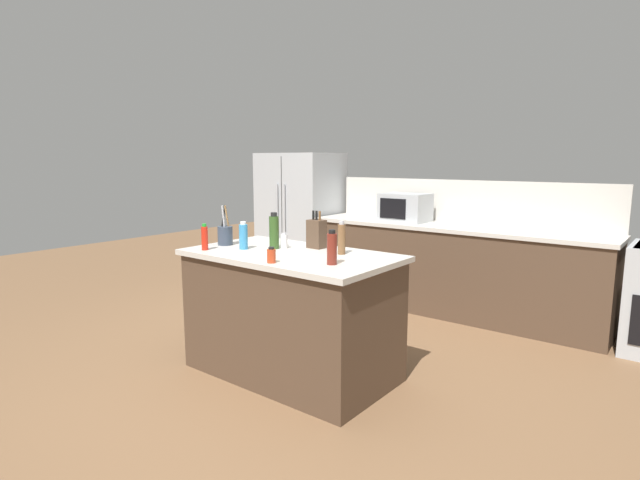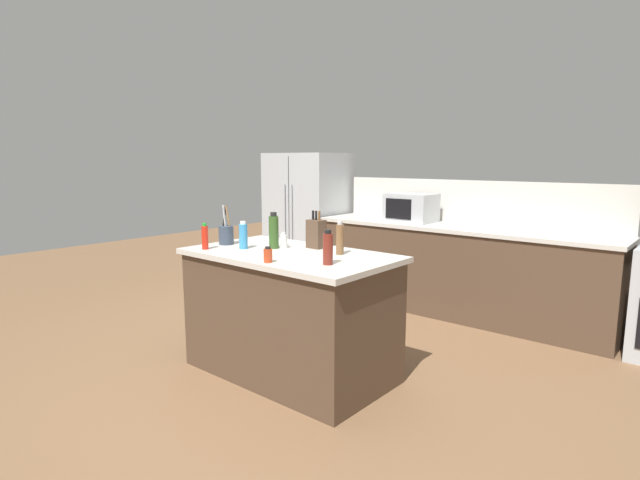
{
  "view_description": "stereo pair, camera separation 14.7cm",
  "coord_description": "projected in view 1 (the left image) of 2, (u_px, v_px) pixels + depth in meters",
  "views": [
    {
      "loc": [
        2.4,
        -2.72,
        1.62
      ],
      "look_at": [
        0.0,
        0.35,
        0.99
      ],
      "focal_mm": 28.0,
      "sensor_mm": 36.0,
      "label": 1
    },
    {
      "loc": [
        2.51,
        -2.63,
        1.62
      ],
      "look_at": [
        0.0,
        0.35,
        0.99
      ],
      "focal_mm": 28.0,
      "sensor_mm": 36.0,
      "label": 2
    }
  ],
  "objects": [
    {
      "name": "knife_block",
      "position": [
        317.0,
        234.0,
        3.86
      ],
      "size": [
        0.13,
        0.11,
        0.29
      ],
      "rotation": [
        0.0,
        0.0,
        -0.04
      ],
      "color": "#4C3828",
      "rests_on": "kitchen_island"
    },
    {
      "name": "pepper_grinder",
      "position": [
        342.0,
        239.0,
        3.6
      ],
      "size": [
        0.06,
        0.06,
        0.24
      ],
      "color": "brown",
      "rests_on": "kitchen_island"
    },
    {
      "name": "spice_jar_paprika",
      "position": [
        271.0,
        255.0,
        3.31
      ],
      "size": [
        0.06,
        0.06,
        0.11
      ],
      "color": "#B73D1E",
      "rests_on": "kitchen_island"
    },
    {
      "name": "kitchen_island",
      "position": [
        291.0,
        314.0,
        3.76
      ],
      "size": [
        1.58,
        0.89,
        0.94
      ],
      "color": "#4C3828",
      "rests_on": "ground_plane"
    },
    {
      "name": "vinegar_bottle",
      "position": [
        332.0,
        248.0,
        3.25
      ],
      "size": [
        0.07,
        0.07,
        0.23
      ],
      "color": "maroon",
      "rests_on": "kitchen_island"
    },
    {
      "name": "ground_plane",
      "position": [
        292.0,
        373.0,
        3.83
      ],
      "size": [
        14.0,
        14.0,
        0.0
      ],
      "primitive_type": "plane",
      "color": "brown"
    },
    {
      "name": "refrigerator",
      "position": [
        300.0,
        219.0,
        6.55
      ],
      "size": [
        1.0,
        0.75,
        1.7
      ],
      "color": "#ADB2B7",
      "rests_on": "ground_plane"
    },
    {
      "name": "olive_oil_bottle",
      "position": [
        274.0,
        232.0,
        3.83
      ],
      "size": [
        0.07,
        0.07,
        0.28
      ],
      "color": "#2D4C1E",
      "rests_on": "kitchen_island"
    },
    {
      "name": "dish_soap_bottle",
      "position": [
        243.0,
        236.0,
        3.81
      ],
      "size": [
        0.07,
        0.07,
        0.21
      ],
      "color": "#3384BC",
      "rests_on": "kitchen_island"
    },
    {
      "name": "hot_sauce_bottle",
      "position": [
        205.0,
        238.0,
        3.78
      ],
      "size": [
        0.05,
        0.05,
        0.2
      ],
      "color": "red",
      "rests_on": "kitchen_island"
    },
    {
      "name": "utensil_crock",
      "position": [
        225.0,
        235.0,
        4.0
      ],
      "size": [
        0.12,
        0.12,
        0.32
      ],
      "color": "#333D4C",
      "rests_on": "kitchen_island"
    },
    {
      "name": "salt_shaker",
      "position": [
        284.0,
        241.0,
        3.85
      ],
      "size": [
        0.05,
        0.05,
        0.12
      ],
      "color": "silver",
      "rests_on": "kitchen_island"
    },
    {
      "name": "microwave",
      "position": [
        405.0,
        207.0,
        5.52
      ],
      "size": [
        0.51,
        0.39,
        0.31
      ],
      "color": "#ADB2B7",
      "rests_on": "back_counter_run"
    },
    {
      "name": "wall_backsplash",
      "position": [
        464.0,
        201.0,
        5.42
      ],
      "size": [
        3.11,
        0.03,
        0.46
      ],
      "primitive_type": "cube",
      "color": "beige",
      "rests_on": "back_counter_run"
    },
    {
      "name": "back_counter_run",
      "position": [
        450.0,
        269.0,
        5.29
      ],
      "size": [
        3.15,
        0.66,
        0.94
      ],
      "color": "#4C3828",
      "rests_on": "ground_plane"
    }
  ]
}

